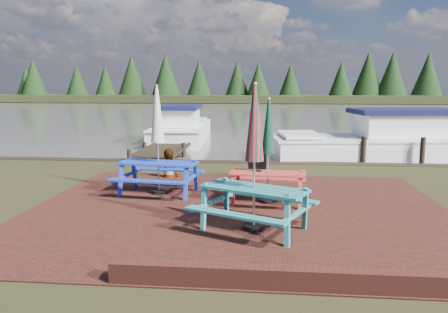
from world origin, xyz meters
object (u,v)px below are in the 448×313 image
boat_jetty (182,130)px  person (168,149)px  picnic_table_teal (254,181)px  chalkboard (257,165)px  picnic_table_red (268,168)px  boat_near (382,144)px  jetty (176,142)px  picnic_table_blue (158,157)px

boat_jetty → person: 9.87m
picnic_table_teal → chalkboard: 4.47m
chalkboard → person: 2.61m
picnic_table_red → person: 3.81m
boat_jetty → person: same height
boat_near → chalkboard: bearing=128.9°
jetty → picnic_table_blue: bearing=-80.8°
picnic_table_red → boat_near: 8.55m
boat_jetty → jetty: bearing=-88.2°
picnic_table_red → person: size_ratio=1.39×
picnic_table_teal → picnic_table_blue: size_ratio=1.01×
chalkboard → person: person is taller
picnic_table_red → person: bearing=144.4°
chalkboard → boat_near: bearing=49.6°
picnic_table_blue → jetty: size_ratio=0.29×
picnic_table_red → picnic_table_blue: picnic_table_blue is taller
jetty → picnic_table_teal: bearing=-71.4°
picnic_table_teal → chalkboard: bearing=116.0°
picnic_table_red → person: (-2.87, 2.51, 0.02)m
jetty → person: size_ratio=5.34×
boat_jetty → boat_near: (8.76, -4.92, 0.03)m
chalkboard → jetty: bearing=122.1°
picnic_table_blue → person: 1.93m
person → chalkboard: bearing=-178.7°
picnic_table_blue → boat_near: (7.06, 6.74, -0.48)m
boat_near → picnic_table_red: bearing=142.1°
picnic_table_blue → chalkboard: size_ratio=3.24×
person → jetty: bearing=-78.1°
picnic_table_red → chalkboard: bearing=102.2°
picnic_table_teal → picnic_table_red: bearing=108.0°
chalkboard → boat_near: (4.67, 4.84, 0.02)m
picnic_table_teal → boat_jetty: size_ratio=0.37×
picnic_table_red → picnic_table_blue: 2.75m
picnic_table_blue → boat_near: picnic_table_blue is taller
picnic_table_blue → person: (-0.19, 1.92, -0.08)m
picnic_table_teal → boat_near: (4.64, 9.28, -0.49)m
picnic_table_teal → picnic_table_red: 1.97m
chalkboard → person: bearing=-176.7°
picnic_table_blue → person: picnic_table_blue is taller
picnic_table_red → boat_near: picnic_table_red is taller
boat_near → boat_jetty: bearing=53.6°
picnic_table_teal → chalkboard: (-0.03, 4.44, -0.52)m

